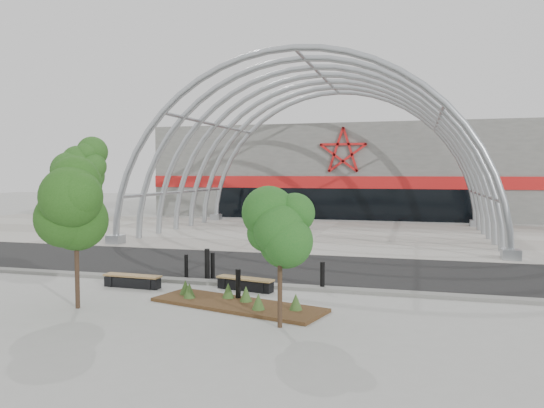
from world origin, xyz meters
The scene contains 17 objects.
ground centered at (0.00, 0.00, 0.00)m, with size 140.00×140.00×0.00m, color #9D9D97.
road centered at (0.00, 3.50, 0.01)m, with size 140.00×7.00×0.02m, color black.
forecourt centered at (0.00, 15.50, 0.02)m, with size 60.00×17.00×0.04m, color #9F998F.
kerb centered at (0.00, -0.25, 0.06)m, with size 60.00×0.50×0.12m, color slate.
arena_building centered at (0.00, 33.45, 3.99)m, with size 34.00×15.24×8.00m.
vault_canopy centered at (0.00, 15.50, 0.02)m, with size 20.80×15.80×20.36m.
planting_bed centered at (0.80, -2.94, 0.13)m, with size 5.54×2.94×0.56m.
street_tree_0 centered at (-3.55, -4.39, 2.93)m, with size 1.79×1.79×4.08m.
street_tree_1 centered at (2.60, -4.67, 2.58)m, with size 1.52×1.52×3.59m.
bench_0 centered at (-3.46, -1.48, 0.21)m, with size 2.08×0.54×0.43m.
bench_1 centered at (0.41, -0.87, 0.21)m, with size 2.06×0.84×0.42m.
bollard_0 centered at (-2.39, 0.57, 0.43)m, with size 0.14×0.14×0.87m, color black.
bollard_1 centered at (-1.37, 0.67, 0.48)m, with size 0.15×0.15×0.96m, color black.
bollard_2 centered at (-1.48, 0.40, 0.57)m, with size 0.18×0.18×1.14m, color black.
bollard_3 centered at (0.67, -2.35, 0.49)m, with size 0.16×0.16×0.99m, color black.
bollard_4 centered at (2.90, -0.16, 0.47)m, with size 0.15×0.15×0.95m, color black.
bg_tree_0 centered at (-20.00, 20.00, 4.64)m, with size 3.00×3.00×6.45m.
Camera 1 is at (5.93, -17.52, 3.95)m, focal length 35.00 mm.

